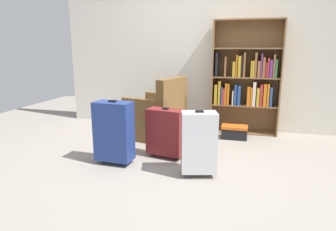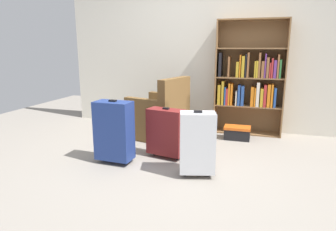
{
  "view_description": "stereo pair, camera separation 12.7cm",
  "coord_description": "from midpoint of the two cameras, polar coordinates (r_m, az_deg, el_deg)",
  "views": [
    {
      "loc": [
        0.7,
        -2.97,
        1.31
      ],
      "look_at": [
        -0.14,
        0.21,
        0.55
      ],
      "focal_mm": 31.34,
      "sensor_mm": 36.0,
      "label": 1
    },
    {
      "loc": [
        0.82,
        -2.94,
        1.31
      ],
      "look_at": [
        -0.14,
        0.21,
        0.55
      ],
      "focal_mm": 31.34,
      "sensor_mm": 36.0,
      "label": 2
    }
  ],
  "objects": [
    {
      "name": "suitcase_navy_blue",
      "position": [
        3.4,
        -11.53,
        -3.02
      ],
      "size": [
        0.43,
        0.25,
        0.75
      ],
      "color": "navy",
      "rests_on": "ground"
    },
    {
      "name": "armchair",
      "position": [
        4.35,
        -2.82,
        -0.2
      ],
      "size": [
        0.86,
        0.86,
        0.9
      ],
      "color": "brown",
      "rests_on": "ground"
    },
    {
      "name": "storage_box",
      "position": [
        4.43,
        11.97,
        -3.11
      ],
      "size": [
        0.38,
        0.23,
        0.19
      ],
      "color": "black",
      "rests_on": "ground"
    },
    {
      "name": "mug",
      "position": [
        4.06,
        4.27,
        -5.13
      ],
      "size": [
        0.12,
        0.08,
        0.1
      ],
      "color": "white",
      "rests_on": "ground"
    },
    {
      "name": "back_wall",
      "position": [
        4.89,
        5.9,
        12.84
      ],
      "size": [
        4.7,
        0.1,
        2.6
      ],
      "primitive_type": "cube",
      "color": "beige",
      "rests_on": "ground"
    },
    {
      "name": "suitcase_dark_red",
      "position": [
        3.53,
        -1.5,
        -3.19
      ],
      "size": [
        0.48,
        0.29,
        0.62
      ],
      "color": "maroon",
      "rests_on": "ground"
    },
    {
      "name": "ground_plane",
      "position": [
        3.32,
        0.28,
        -10.22
      ],
      "size": [
        8.23,
        8.23,
        0.0
      ],
      "primitive_type": "plane",
      "color": "gray"
    },
    {
      "name": "bookshelf",
      "position": [
        4.66,
        14.15,
        6.77
      ],
      "size": [
        1.01,
        0.28,
        1.72
      ],
      "color": "brown",
      "rests_on": "ground"
    },
    {
      "name": "suitcase_silver",
      "position": [
        3.04,
        4.81,
        -5.21
      ],
      "size": [
        0.4,
        0.31,
        0.7
      ],
      "color": "#B7BABF",
      "rests_on": "ground"
    }
  ]
}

